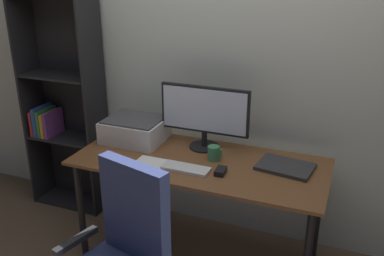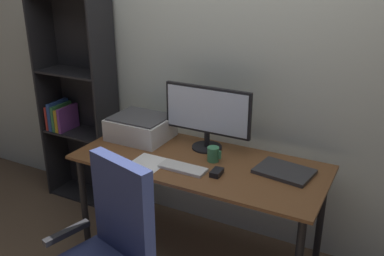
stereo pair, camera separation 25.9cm
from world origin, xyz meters
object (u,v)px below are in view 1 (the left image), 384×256
at_px(monitor, 204,113).
at_px(bookshelf, 64,108).
at_px(coffee_mug, 214,153).
at_px(laptop, 285,167).
at_px(mouse, 221,171).
at_px(desk, 199,173).
at_px(keyboard, 186,168).
at_px(printer, 135,129).

xyz_separation_m(monitor, bookshelf, (-1.23, 0.14, -0.16)).
height_order(coffee_mug, laptop, coffee_mug).
xyz_separation_m(monitor, coffee_mug, (0.12, -0.16, -0.20)).
bearing_deg(mouse, desk, 143.81).
bearing_deg(monitor, mouse, -55.27).
bearing_deg(keyboard, mouse, 9.10).
xyz_separation_m(laptop, printer, (-1.04, 0.05, 0.07)).
bearing_deg(printer, desk, -14.77).
xyz_separation_m(coffee_mug, bookshelf, (-1.35, 0.29, 0.03)).
distance_m(coffee_mug, printer, 0.62).
height_order(coffee_mug, printer, printer).
relative_size(monitor, coffee_mug, 6.42).
xyz_separation_m(desk, keyboard, (-0.03, -0.15, 0.10)).
height_order(keyboard, coffee_mug, coffee_mug).
distance_m(desk, bookshelf, 1.32).
xyz_separation_m(monitor, mouse, (0.22, -0.32, -0.23)).
bearing_deg(coffee_mug, bookshelf, 167.69).
relative_size(coffee_mug, bookshelf, 0.06).
bearing_deg(coffee_mug, desk, -153.41).
distance_m(keyboard, laptop, 0.60).
relative_size(monitor, printer, 1.49).
height_order(mouse, coffee_mug, coffee_mug).
bearing_deg(laptop, keyboard, -148.45).
bearing_deg(keyboard, desk, 79.16).
xyz_separation_m(mouse, coffee_mug, (-0.10, 0.16, 0.03)).
bearing_deg(monitor, coffee_mug, -52.27).
relative_size(monitor, mouse, 6.20).
distance_m(keyboard, coffee_mug, 0.22).
distance_m(mouse, coffee_mug, 0.19).
relative_size(coffee_mug, printer, 0.23).
distance_m(coffee_mug, bookshelf, 1.38).
height_order(desk, mouse, mouse).
bearing_deg(monitor, bookshelf, 173.62).
bearing_deg(desk, mouse, -33.92).
bearing_deg(bookshelf, coffee_mug, -12.31).
bearing_deg(desk, laptop, 9.75).
relative_size(mouse, bookshelf, 0.06).
xyz_separation_m(printer, bookshelf, (-0.74, 0.20, -0.00)).
bearing_deg(desk, printer, 165.23).
distance_m(printer, bookshelf, 0.77).
xyz_separation_m(monitor, printer, (-0.49, -0.06, -0.16)).
relative_size(keyboard, coffee_mug, 3.13).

